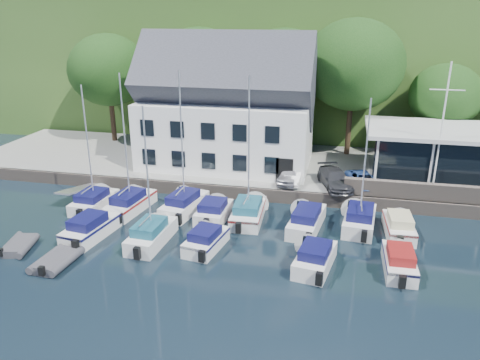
% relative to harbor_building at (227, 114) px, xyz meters
% --- Properties ---
extents(ground, '(180.00, 180.00, 0.00)m').
position_rel_harbor_building_xyz_m(ground, '(7.00, -16.50, -5.35)').
color(ground, black).
rests_on(ground, ground).
extents(quay, '(60.00, 13.00, 1.00)m').
position_rel_harbor_building_xyz_m(quay, '(7.00, 1.00, -4.85)').
color(quay, gray).
rests_on(quay, ground).
extents(quay_face, '(60.00, 0.30, 1.00)m').
position_rel_harbor_building_xyz_m(quay_face, '(7.00, -5.50, -4.85)').
color(quay_face, '#665B52').
rests_on(quay_face, ground).
extents(hillside, '(160.00, 75.00, 16.00)m').
position_rel_harbor_building_xyz_m(hillside, '(7.00, 45.50, 2.65)').
color(hillside, '#32521E').
rests_on(hillside, ground).
extents(harbor_building, '(14.40, 8.20, 8.70)m').
position_rel_harbor_building_xyz_m(harbor_building, '(0.00, 0.00, 0.00)').
color(harbor_building, white).
rests_on(harbor_building, quay).
extents(club_pavilion, '(13.20, 7.20, 4.10)m').
position_rel_harbor_building_xyz_m(club_pavilion, '(18.00, -0.50, -2.30)').
color(club_pavilion, black).
rests_on(club_pavilion, quay).
extents(seawall, '(18.00, 0.50, 1.20)m').
position_rel_harbor_building_xyz_m(seawall, '(19.00, -5.10, -3.75)').
color(seawall, '#665B52').
rests_on(seawall, quay).
extents(gangway, '(1.20, 6.00, 1.40)m').
position_rel_harbor_building_xyz_m(gangway, '(-9.50, -7.50, -5.35)').
color(gangway, silver).
rests_on(gangway, ground).
extents(car_silver, '(2.01, 4.03, 1.32)m').
position_rel_harbor_building_xyz_m(car_silver, '(5.94, -3.56, -3.69)').
color(car_silver, silver).
rests_on(car_silver, quay).
extents(car_white, '(1.38, 3.56, 1.16)m').
position_rel_harbor_building_xyz_m(car_white, '(6.20, -3.58, -3.77)').
color(car_white, silver).
rests_on(car_white, quay).
extents(car_dgrey, '(3.22, 4.90, 1.32)m').
position_rel_harbor_building_xyz_m(car_dgrey, '(9.32, -3.95, -3.69)').
color(car_dgrey, '#303136').
rests_on(car_dgrey, quay).
extents(car_blue, '(2.38, 3.67, 1.17)m').
position_rel_harbor_building_xyz_m(car_blue, '(11.37, -3.46, -3.76)').
color(car_blue, '#33549B').
rests_on(car_blue, quay).
extents(flagpole, '(2.25, 0.20, 9.38)m').
position_rel_harbor_building_xyz_m(flagpole, '(16.28, -3.80, 0.34)').
color(flagpole, white).
rests_on(flagpole, quay).
extents(tree_0, '(7.71, 7.71, 10.53)m').
position_rel_harbor_building_xyz_m(tree_0, '(-13.09, 4.84, 0.92)').
color(tree_0, black).
rests_on(tree_0, quay).
extents(tree_1, '(8.15, 8.15, 11.13)m').
position_rel_harbor_building_xyz_m(tree_1, '(-4.13, 5.92, 1.22)').
color(tree_1, black).
rests_on(tree_1, quay).
extents(tree_2, '(8.14, 8.14, 11.12)m').
position_rel_harbor_building_xyz_m(tree_2, '(4.00, 5.55, 1.21)').
color(tree_2, black).
rests_on(tree_2, quay).
extents(tree_3, '(8.80, 8.80, 12.02)m').
position_rel_harbor_building_xyz_m(tree_3, '(10.16, 5.13, 1.66)').
color(tree_3, black).
rests_on(tree_3, quay).
extents(tree_4, '(6.13, 6.13, 8.38)m').
position_rel_harbor_building_xyz_m(tree_4, '(18.01, 5.31, -0.16)').
color(tree_4, black).
rests_on(tree_4, quay).
extents(boat_r1_0, '(2.41, 5.94, 8.56)m').
position_rel_harbor_building_xyz_m(boat_r1_0, '(-7.57, -9.47, -1.07)').
color(boat_r1_0, silver).
rests_on(boat_r1_0, ground).
extents(boat_r1_1, '(2.76, 6.87, 9.08)m').
position_rel_harbor_building_xyz_m(boat_r1_1, '(-4.83, -9.30, -0.81)').
color(boat_r1_1, silver).
rests_on(boat_r1_1, ground).
extents(boat_r1_2, '(3.04, 6.78, 9.49)m').
position_rel_harbor_building_xyz_m(boat_r1_2, '(-0.97, -8.69, -0.61)').
color(boat_r1_2, silver).
rests_on(boat_r1_2, ground).
extents(boat_r1_3, '(2.18, 5.13, 1.40)m').
position_rel_harbor_building_xyz_m(boat_r1_3, '(1.36, -9.33, -4.65)').
color(boat_r1_3, silver).
rests_on(boat_r1_3, ground).
extents(boat_r1_4, '(2.45, 6.78, 8.89)m').
position_rel_harbor_building_xyz_m(boat_r1_4, '(3.71, -8.94, -0.90)').
color(boat_r1_4, silver).
rests_on(boat_r1_4, ground).
extents(boat_r1_5, '(2.79, 7.01, 1.52)m').
position_rel_harbor_building_xyz_m(boat_r1_5, '(7.72, -9.47, -4.59)').
color(boat_r1_5, silver).
rests_on(boat_r1_5, ground).
extents(boat_r1_6, '(2.67, 6.48, 9.57)m').
position_rel_harbor_building_xyz_m(boat_r1_6, '(11.12, -8.64, -0.57)').
color(boat_r1_6, silver).
rests_on(boat_r1_6, ground).
extents(boat_r1_7, '(2.10, 5.66, 1.45)m').
position_rel_harbor_building_xyz_m(boat_r1_7, '(13.55, -9.08, -4.63)').
color(boat_r1_7, silver).
rests_on(boat_r1_7, ground).
extents(boat_r2_0, '(2.72, 6.20, 1.56)m').
position_rel_harbor_building_xyz_m(boat_r2_0, '(-5.48, -13.71, -4.57)').
color(boat_r2_0, silver).
rests_on(boat_r2_0, ground).
extents(boat_r2_1, '(2.18, 6.33, 9.31)m').
position_rel_harbor_building_xyz_m(boat_r2_1, '(-1.41, -13.61, -0.69)').
color(boat_r2_1, silver).
rests_on(boat_r2_1, ground).
extents(boat_r2_2, '(2.62, 5.18, 1.40)m').
position_rel_harbor_building_xyz_m(boat_r2_2, '(2.06, -13.58, -4.65)').
color(boat_r2_2, silver).
rests_on(boat_r2_2, ground).
extents(boat_r2_3, '(2.82, 5.74, 1.48)m').
position_rel_harbor_building_xyz_m(boat_r2_3, '(8.61, -14.37, -4.61)').
color(boat_r2_3, silver).
rests_on(boat_r2_3, ground).
extents(boat_r2_4, '(1.83, 5.51, 1.41)m').
position_rel_harbor_building_xyz_m(boat_r2_4, '(13.16, -13.67, -4.65)').
color(boat_r2_4, silver).
rests_on(boat_r2_4, ground).
extents(dinghy_0, '(2.25, 3.09, 0.65)m').
position_rel_harbor_building_xyz_m(dinghy_0, '(-8.91, -16.08, -5.02)').
color(dinghy_0, '#3C3C41').
rests_on(dinghy_0, ground).
extents(dinghy_1, '(2.01, 3.18, 0.72)m').
position_rel_harbor_building_xyz_m(dinghy_1, '(-5.64, -17.27, -4.99)').
color(dinghy_1, '#3C3C41').
rests_on(dinghy_1, ground).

